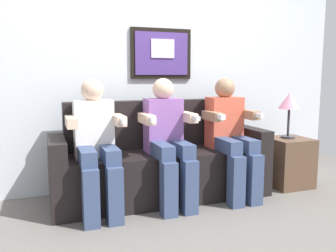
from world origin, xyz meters
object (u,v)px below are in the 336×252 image
person_on_left (96,141)px  side_table_right (288,162)px  person_in_middle (168,137)px  person_on_right (230,133)px  table_lamp (289,103)px  couch (162,165)px

person_on_left → side_table_right: person_on_left is taller
person_in_middle → side_table_right: person_in_middle is taller
person_on_right → table_lamp: bearing=6.2°
person_on_right → side_table_right: 0.81m
person_on_right → person_on_left: bearing=180.0°
person_on_left → table_lamp: size_ratio=2.41×
side_table_right → table_lamp: size_ratio=1.09×
person_on_left → person_on_right: size_ratio=1.00×
person_on_right → side_table_right: bearing=4.9°
couch → person_in_middle: (-0.00, -0.17, 0.29)m
couch → person_on_left: (-0.62, -0.17, 0.29)m
couch → person_on_right: person_on_right is taller
person_on_left → table_lamp: person_on_left is taller
person_on_left → person_on_right: same height
couch → person_on_left: person_on_left is taller
person_in_middle → table_lamp: (1.33, 0.08, 0.25)m
person_on_left → person_in_middle: same height
couch → table_lamp: bearing=-3.8°
person_in_middle → person_on_right: (0.62, 0.00, 0.00)m
person_on_right → table_lamp: person_on_right is taller
couch → person_on_right: bearing=-15.2°
person_in_middle → side_table_right: bearing=2.6°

